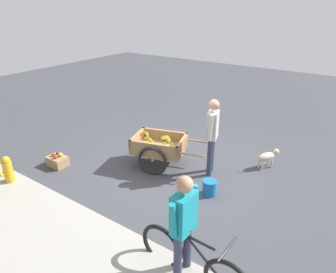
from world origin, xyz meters
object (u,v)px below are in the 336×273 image
at_px(bicycle, 192,262).
at_px(plastic_bucket, 209,188).
at_px(fire_hydrant, 8,172).
at_px(apple_crate, 57,161).
at_px(cyclist_person, 184,221).
at_px(vendor_person, 212,131).
at_px(dog, 268,156).
at_px(fruit_cart, 159,147).

xyz_separation_m(bicycle, plastic_bucket, (0.74, -1.92, -0.20)).
xyz_separation_m(fire_hydrant, apple_crate, (-0.06, -1.06, -0.21)).
bearing_deg(cyclist_person, fire_hydrant, 1.18).
relative_size(plastic_bucket, apple_crate, 0.67).
xyz_separation_m(vendor_person, dog, (-0.93, -0.93, -0.71)).
relative_size(fruit_cart, bicycle, 1.08).
xyz_separation_m(bicycle, fire_hydrant, (4.12, 0.08, -0.02)).
relative_size(fruit_cart, apple_crate, 4.08).
height_order(dog, fire_hydrant, fire_hydrant).
xyz_separation_m(vendor_person, cyclist_person, (-0.95, 2.64, -0.05)).
bearing_deg(plastic_bucket, fruit_cart, -15.23).
xyz_separation_m(bicycle, dog, (0.17, -3.57, -0.08)).
bearing_deg(vendor_person, cyclist_person, 109.85).
xyz_separation_m(fruit_cart, fire_hydrant, (1.92, 2.40, -0.10)).
bearing_deg(plastic_bucket, bicycle, 111.09).
xyz_separation_m(vendor_person, plastic_bucket, (-0.36, 0.72, -0.84)).
xyz_separation_m(fire_hydrant, plastic_bucket, (-3.38, -2.00, -0.19)).
bearing_deg(fruit_cart, vendor_person, -163.66).
bearing_deg(fire_hydrant, cyclist_person, -178.82).
bearing_deg(plastic_bucket, vendor_person, -63.33).
distance_m(fruit_cart, plastic_bucket, 1.54).
xyz_separation_m(dog, apple_crate, (3.89, 2.59, -0.15)).
distance_m(bicycle, fire_hydrant, 4.12).
xyz_separation_m(dog, plastic_bucket, (0.57, 1.65, -0.12)).
bearing_deg(bicycle, dog, -87.20).
bearing_deg(bicycle, plastic_bucket, -68.91).
relative_size(bicycle, dog, 2.75).
bearing_deg(apple_crate, fire_hydrant, 86.75).
xyz_separation_m(dog, fire_hydrant, (3.95, 3.65, 0.06)).
distance_m(fruit_cart, fire_hydrant, 3.07).
bearing_deg(fire_hydrant, plastic_bucket, -149.42).
relative_size(fruit_cart, vendor_person, 1.10).
height_order(fire_hydrant, plastic_bucket, fire_hydrant).
height_order(vendor_person, bicycle, vendor_person).
bearing_deg(cyclist_person, fruit_cart, -48.42).
xyz_separation_m(cyclist_person, dog, (0.02, -3.57, -0.66)).
relative_size(fruit_cart, cyclist_person, 1.15).
distance_m(vendor_person, cyclist_person, 2.80).
height_order(fire_hydrant, apple_crate, fire_hydrant).
height_order(bicycle, cyclist_person, cyclist_person).
height_order(cyclist_person, apple_crate, cyclist_person).
distance_m(dog, apple_crate, 4.67).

